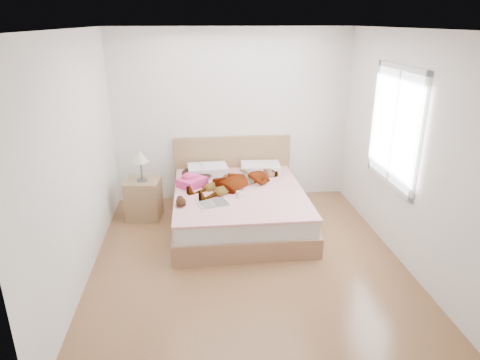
{
  "coord_description": "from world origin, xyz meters",
  "views": [
    {
      "loc": [
        -0.56,
        -4.4,
        2.68
      ],
      "look_at": [
        0.0,
        0.85,
        0.7
      ],
      "focal_mm": 32.0,
      "sensor_mm": 36.0,
      "label": 1
    }
  ],
  "objects_px": {
    "woman": "(239,178)",
    "phone": "(202,164)",
    "bed": "(239,204)",
    "plush_toy": "(181,201)",
    "magazine": "(214,203)",
    "coffee_mug": "(239,194)",
    "nightstand": "(144,196)",
    "towel": "(191,181)"
  },
  "relations": [
    {
      "from": "bed",
      "to": "magazine",
      "type": "relative_size",
      "value": 4.71
    },
    {
      "from": "nightstand",
      "to": "magazine",
      "type": "bearing_deg",
      "value": -39.25
    },
    {
      "from": "phone",
      "to": "plush_toy",
      "type": "distance_m",
      "value": 1.08
    },
    {
      "from": "bed",
      "to": "nightstand",
      "type": "xyz_separation_m",
      "value": [
        -1.33,
        0.29,
        0.06
      ]
    },
    {
      "from": "woman",
      "to": "coffee_mug",
      "type": "distance_m",
      "value": 0.46
    },
    {
      "from": "bed",
      "to": "woman",
      "type": "bearing_deg",
      "value": 83.44
    },
    {
      "from": "coffee_mug",
      "to": "nightstand",
      "type": "bearing_deg",
      "value": 154.51
    },
    {
      "from": "nightstand",
      "to": "plush_toy",
      "type": "bearing_deg",
      "value": -55.12
    },
    {
      "from": "woman",
      "to": "towel",
      "type": "height_order",
      "value": "woman"
    },
    {
      "from": "woman",
      "to": "phone",
      "type": "xyz_separation_m",
      "value": [
        -0.5,
        0.4,
        0.09
      ]
    },
    {
      "from": "towel",
      "to": "nightstand",
      "type": "distance_m",
      "value": 0.74
    },
    {
      "from": "phone",
      "to": "magazine",
      "type": "distance_m",
      "value": 1.05
    },
    {
      "from": "phone",
      "to": "bed",
      "type": "height_order",
      "value": "bed"
    },
    {
      "from": "coffee_mug",
      "to": "woman",
      "type": "bearing_deg",
      "value": 85.06
    },
    {
      "from": "woman",
      "to": "coffee_mug",
      "type": "relative_size",
      "value": 13.2
    },
    {
      "from": "woman",
      "to": "phone",
      "type": "bearing_deg",
      "value": -162.27
    },
    {
      "from": "magazine",
      "to": "coffee_mug",
      "type": "height_order",
      "value": "coffee_mug"
    },
    {
      "from": "nightstand",
      "to": "coffee_mug",
      "type": "bearing_deg",
      "value": -25.49
    },
    {
      "from": "bed",
      "to": "coffee_mug",
      "type": "height_order",
      "value": "bed"
    },
    {
      "from": "plush_toy",
      "to": "phone",
      "type": "bearing_deg",
      "value": 74.28
    },
    {
      "from": "bed",
      "to": "towel",
      "type": "xyz_separation_m",
      "value": [
        -0.64,
        0.16,
        0.31
      ]
    },
    {
      "from": "towel",
      "to": "coffee_mug",
      "type": "relative_size",
      "value": 3.96
    },
    {
      "from": "phone",
      "to": "coffee_mug",
      "type": "xyz_separation_m",
      "value": [
        0.46,
        -0.85,
        -0.15
      ]
    },
    {
      "from": "woman",
      "to": "phone",
      "type": "relative_size",
      "value": 14.74
    },
    {
      "from": "phone",
      "to": "towel",
      "type": "relative_size",
      "value": 0.23
    },
    {
      "from": "towel",
      "to": "plush_toy",
      "type": "height_order",
      "value": "towel"
    },
    {
      "from": "plush_toy",
      "to": "nightstand",
      "type": "distance_m",
      "value": 1.0
    },
    {
      "from": "magazine",
      "to": "nightstand",
      "type": "relative_size",
      "value": 0.44
    },
    {
      "from": "plush_toy",
      "to": "woman",
      "type": "bearing_deg",
      "value": 38.52
    },
    {
      "from": "woman",
      "to": "coffee_mug",
      "type": "height_order",
      "value": "woman"
    },
    {
      "from": "woman",
      "to": "bed",
      "type": "relative_size",
      "value": 0.73
    },
    {
      "from": "phone",
      "to": "towel",
      "type": "height_order",
      "value": "phone"
    },
    {
      "from": "magazine",
      "to": "nightstand",
      "type": "xyz_separation_m",
      "value": [
        -0.97,
        0.79,
        -0.19
      ]
    },
    {
      "from": "magazine",
      "to": "phone",
      "type": "bearing_deg",
      "value": 96.77
    },
    {
      "from": "bed",
      "to": "magazine",
      "type": "bearing_deg",
      "value": -126.12
    },
    {
      "from": "phone",
      "to": "nightstand",
      "type": "distance_m",
      "value": 0.95
    },
    {
      "from": "magazine",
      "to": "nightstand",
      "type": "distance_m",
      "value": 1.26
    },
    {
      "from": "phone",
      "to": "woman",
      "type": "bearing_deg",
      "value": -72.27
    },
    {
      "from": "phone",
      "to": "bed",
      "type": "bearing_deg",
      "value": -80.62
    },
    {
      "from": "bed",
      "to": "nightstand",
      "type": "bearing_deg",
      "value": 167.74
    },
    {
      "from": "bed",
      "to": "magazine",
      "type": "height_order",
      "value": "bed"
    },
    {
      "from": "woman",
      "to": "towel",
      "type": "xyz_separation_m",
      "value": [
        -0.66,
        0.04,
        -0.03
      ]
    }
  ]
}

